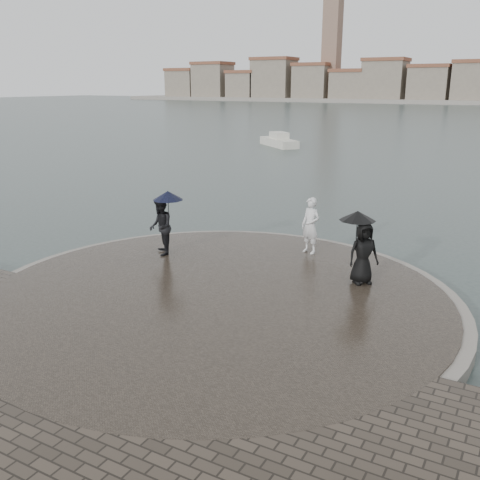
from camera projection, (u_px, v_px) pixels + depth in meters
The scene contains 6 objects.
ground at pixel (126, 365), 10.96m from camera, with size 400.00×400.00×0.00m, color #2B3835.
kerb_ring at pixel (216, 300), 13.84m from camera, with size 12.50×12.50×0.32m, color gray.
quay_tip at pixel (216, 299), 13.84m from camera, with size 11.90×11.90×0.36m, color #2D261E.
statue at pixel (311, 226), 16.83m from camera, with size 0.65×0.43×1.79m, color white.
visitor_left at pixel (162, 221), 16.60m from camera, with size 1.26×1.12×2.04m.
visitor_right at pixel (362, 244), 14.23m from camera, with size 1.23×1.06×1.95m.
Camera 1 is at (6.83, -7.40, 5.54)m, focal length 40.00 mm.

